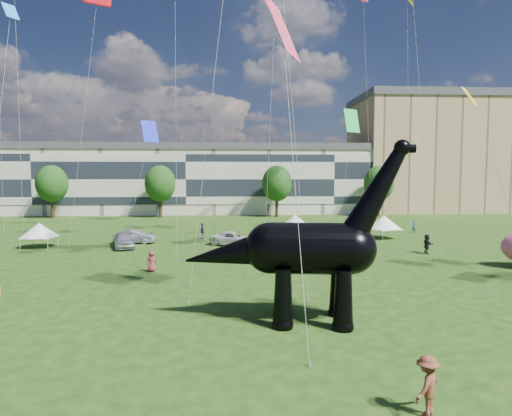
{
  "coord_description": "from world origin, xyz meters",
  "views": [
    {
      "loc": [
        0.05,
        -20.73,
        7.2
      ],
      "look_at": [
        1.74,
        8.0,
        5.0
      ],
      "focal_mm": 30.0,
      "sensor_mm": 36.0,
      "label": 1
    }
  ],
  "objects": [
    {
      "name": "dinosaur_sculpture",
      "position": [
        3.51,
        -0.23,
        3.49
      ],
      "size": [
        11.36,
        3.65,
        9.24
      ],
      "rotation": [
        0.0,
        0.0,
        -0.14
      ],
      "color": "black",
      "rests_on": "ground"
    },
    {
      "name": "ground",
      "position": [
        0.0,
        0.0,
        0.0
      ],
      "size": [
        220.0,
        220.0,
        0.0
      ],
      "primitive_type": "plane",
      "color": "#16330C",
      "rests_on": "ground"
    },
    {
      "name": "tree_mid_right",
      "position": [
        8.0,
        53.0,
        6.29
      ],
      "size": [
        5.2,
        5.2,
        9.44
      ],
      "color": "#382314",
      "rests_on": "ground"
    },
    {
      "name": "car_dark",
      "position": [
        5.87,
        25.72,
        0.75
      ],
      "size": [
        5.03,
        5.27,
        1.51
      ],
      "primitive_type": "imported",
      "rotation": [
        0.0,
        0.0,
        -0.73
      ],
      "color": "#595960",
      "rests_on": "ground"
    },
    {
      "name": "car_silver",
      "position": [
        -10.59,
        22.16,
        0.8
      ],
      "size": [
        3.09,
        5.06,
        1.61
      ],
      "primitive_type": "imported",
      "rotation": [
        0.0,
        0.0,
        0.27
      ],
      "color": "silver",
      "rests_on": "ground"
    },
    {
      "name": "tree_mid_left",
      "position": [
        -12.0,
        53.0,
        6.29
      ],
      "size": [
        5.2,
        5.2,
        9.44
      ],
      "color": "#382314",
      "rests_on": "ground"
    },
    {
      "name": "terrace_row",
      "position": [
        -8.0,
        62.0,
        6.0
      ],
      "size": [
        78.0,
        11.0,
        12.0
      ],
      "primitive_type": "cube",
      "color": "beige",
      "rests_on": "ground"
    },
    {
      "name": "car_white",
      "position": [
        0.4,
        22.82,
        0.7
      ],
      "size": [
        5.55,
        4.46,
        1.4
      ],
      "primitive_type": "imported",
      "rotation": [
        0.0,
        0.0,
        1.07
      ],
      "color": "silver",
      "rests_on": "ground"
    },
    {
      "name": "gazebo_far",
      "position": [
        17.47,
        26.83,
        1.86
      ],
      "size": [
        4.98,
        4.98,
        2.65
      ],
      "rotation": [
        0.0,
        0.0,
        0.4
      ],
      "color": "white",
      "rests_on": "ground"
    },
    {
      "name": "gazebo_near",
      "position": [
        7.11,
        25.86,
        2.02
      ],
      "size": [
        4.9,
        4.9,
        2.87
      ],
      "rotation": [
        0.0,
        0.0,
        0.21
      ],
      "color": "silver",
      "rests_on": "ground"
    },
    {
      "name": "car_grey",
      "position": [
        -10.16,
        24.91,
        0.71
      ],
      "size": [
        4.42,
        1.85,
        1.42
      ],
      "primitive_type": "imported",
      "rotation": [
        0.0,
        0.0,
        1.49
      ],
      "color": "gray",
      "rests_on": "ground"
    },
    {
      "name": "tree_far_right",
      "position": [
        26.0,
        53.0,
        6.29
      ],
      "size": [
        5.2,
        5.2,
        9.44
      ],
      "color": "#382314",
      "rests_on": "ground"
    },
    {
      "name": "apartment_block",
      "position": [
        40.0,
        65.0,
        11.0
      ],
      "size": [
        28.0,
        18.0,
        22.0
      ],
      "primitive_type": "cube",
      "color": "tan",
      "rests_on": "ground"
    },
    {
      "name": "tree_far_left",
      "position": [
        -30.0,
        53.0,
        6.29
      ],
      "size": [
        5.2,
        5.2,
        9.44
      ],
      "color": "#382314",
      "rests_on": "ground"
    },
    {
      "name": "gazebo_left",
      "position": [
        -19.13,
        22.9,
        1.73
      ],
      "size": [
        3.59,
        3.59,
        2.47
      ],
      "rotation": [
        0.0,
        0.0,
        0.01
      ],
      "color": "silver",
      "rests_on": "ground"
    },
    {
      "name": "visitors",
      "position": [
        4.8,
        13.02,
        0.9
      ],
      "size": [
        45.24,
        40.84,
        1.88
      ],
      "color": "black",
      "rests_on": "ground"
    }
  ]
}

